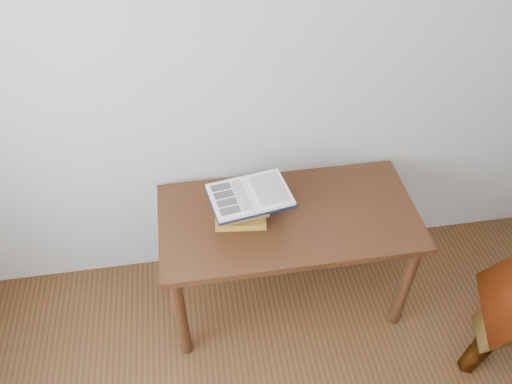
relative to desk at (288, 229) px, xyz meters
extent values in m
cube|color=#B1B0A7|center=(-0.06, 0.37, 0.71)|extent=(3.50, 0.04, 2.60)
cube|color=#441F11|center=(0.00, 0.00, 0.08)|extent=(1.29, 0.64, 0.04)
cylinder|color=#441F11|center=(-0.58, -0.26, -0.26)|extent=(0.06, 0.06, 0.65)
cylinder|color=#441F11|center=(0.58, -0.26, -0.26)|extent=(0.06, 0.06, 0.65)
cylinder|color=#441F11|center=(-0.58, 0.26, -0.26)|extent=(0.06, 0.06, 0.65)
cylinder|color=#441F11|center=(0.58, 0.26, -0.26)|extent=(0.06, 0.06, 0.65)
cube|color=#AC8C27|center=(-0.24, 0.01, 0.12)|extent=(0.26, 0.19, 0.04)
cube|color=#916B4B|center=(-0.26, 0.03, 0.15)|extent=(0.19, 0.13, 0.03)
cube|color=#AC8C27|center=(-0.24, 0.02, 0.18)|extent=(0.26, 0.21, 0.03)
cube|color=#AC8C27|center=(-0.25, 0.03, 0.22)|extent=(0.22, 0.16, 0.03)
cube|color=black|center=(-0.26, 0.01, 0.25)|extent=(0.22, 0.18, 0.03)
cube|color=black|center=(-0.19, 0.00, 0.27)|extent=(0.41, 0.32, 0.01)
cube|color=white|center=(-0.29, -0.02, 0.28)|extent=(0.22, 0.27, 0.02)
cube|color=white|center=(-0.10, 0.01, 0.28)|extent=(0.22, 0.27, 0.02)
cylinder|color=white|center=(-0.19, 0.00, 0.28)|extent=(0.05, 0.25, 0.01)
cube|color=black|center=(-0.32, 0.06, 0.29)|extent=(0.10, 0.06, 0.00)
cube|color=black|center=(-0.32, 0.00, 0.29)|extent=(0.10, 0.06, 0.00)
cube|color=black|center=(-0.31, -0.05, 0.29)|extent=(0.10, 0.06, 0.00)
cube|color=black|center=(-0.30, -0.10, 0.29)|extent=(0.10, 0.06, 0.00)
cube|color=beige|center=(-0.23, -0.01, 0.29)|extent=(0.08, 0.21, 0.00)
cube|color=beige|center=(-0.10, 0.01, 0.29)|extent=(0.17, 0.23, 0.00)
camera|label=1|loc=(-0.43, -1.65, 1.91)|focal=35.00mm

